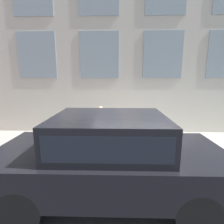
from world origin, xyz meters
TOP-DOWN VIEW (x-y plane):
  - ground_plane at (0.00, 0.00)m, footprint 80.00×80.00m
  - sidewalk at (1.39, 0.00)m, footprint 2.78×60.00m
  - building_facade at (2.93, 0.00)m, footprint 0.33×40.00m
  - fire_hydrant at (0.61, 0.31)m, footprint 0.34×0.45m
  - person at (1.04, 1.06)m, footprint 0.33×0.22m
  - parked_car_charcoal_near at (-1.16, 0.68)m, footprint 1.94×4.36m

SIDE VIEW (x-z plane):
  - ground_plane at x=0.00m, z-range 0.00..0.00m
  - sidewalk at x=1.39m, z-range 0.00..0.13m
  - fire_hydrant at x=0.61m, z-range 0.13..0.92m
  - parked_car_charcoal_near at x=-1.16m, z-range 0.08..1.75m
  - person at x=1.04m, z-range 0.26..1.63m
  - building_facade at x=2.93m, z-range 0.00..9.67m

